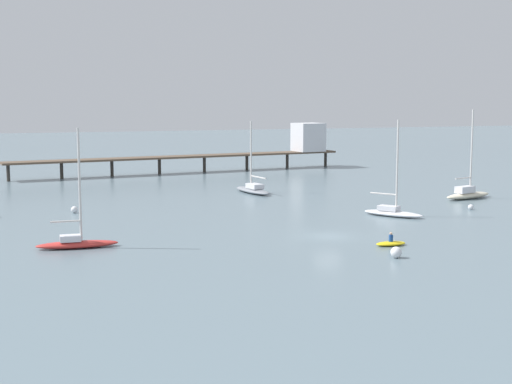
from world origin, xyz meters
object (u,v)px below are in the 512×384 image
Objects in this scene: sailboat_white at (393,211)px; mooring_buoy_far at (74,210)px; pier at (261,145)px; mooring_buoy_outer at (396,252)px; sailboat_cream at (468,193)px; dinghy_yellow at (391,243)px; mooring_buoy_near at (471,207)px; sailboat_red at (76,241)px; sailboat_gray at (253,189)px.

sailboat_white is 13.75× the size of mooring_buoy_far.
pier is 62.90× the size of mooring_buoy_outer.
sailboat_cream is at bearing -4.91° from mooring_buoy_far.
sailboat_cream is 46.29m from mooring_buoy_far.
mooring_buoy_near is at bearing 39.25° from dinghy_yellow.
dinghy_yellow is at bearing -140.75° from mooring_buoy_near.
pier is at bearing 80.44° from dinghy_yellow.
dinghy_yellow is 23.08m from mooring_buoy_near.
sailboat_white reaches higher than dinghy_yellow.
sailboat_cream is 49.86m from sailboat_red.
dinghy_yellow is 4.77m from mooring_buoy_outer.
mooring_buoy_outer reaches higher than mooring_buoy_near.
mooring_buoy_near is 0.68× the size of mooring_buoy_outer.
sailboat_cream reaches higher than sailboat_red.
sailboat_red reaches higher than dinghy_yellow.
mooring_buoy_near is (7.01, -49.92, -3.87)m from pier.
pier reaches higher than mooring_buoy_near.
sailboat_red is at bearing 163.49° from dinghy_yellow.
sailboat_cream is at bearing 47.23° from mooring_buoy_outer.
dinghy_yellow is at bearing -89.49° from sailboat_gray.
sailboat_white is at bearing -149.80° from sailboat_cream.
sailboat_white is 33.57m from mooring_buoy_far.
sailboat_gray is at bearing 131.04° from mooring_buoy_near.
pier reaches higher than mooring_buoy_far.
mooring_buoy_far is (-31.06, 12.72, -0.23)m from sailboat_white.
sailboat_gray is 15.24× the size of mooring_buoy_near.
pier is 92.42× the size of mooring_buoy_near.
sailboat_red is (-47.59, -14.88, -0.11)m from sailboat_cream.
mooring_buoy_near is at bearing -48.96° from sailboat_gray.
sailboat_white reaches higher than mooring_buoy_outer.
mooring_buoy_near is (42.79, 7.22, -0.31)m from sailboat_red.
pier is 5.66× the size of sailboat_red.
mooring_buoy_outer is (-1.94, -4.35, 0.23)m from dinghy_yellow.
mooring_buoy_near is 42.91m from mooring_buoy_far.
sailboat_gray is (-7.95, 22.00, -0.01)m from sailboat_white.
pier is 6.06× the size of sailboat_gray.
sailboat_red is 25.99m from dinghy_yellow.
sailboat_cream is 4.02× the size of dinghy_yellow.
sailboat_cream is 36.25m from mooring_buoy_outer.
mooring_buoy_outer is at bearing -136.26° from mooring_buoy_near.
sailboat_gray is at bearing 87.67° from mooring_buoy_outer.
sailboat_gray is 12.67× the size of mooring_buoy_far.
sailboat_gray is at bearing 90.51° from dinghy_yellow.
sailboat_gray is 27.71m from mooring_buoy_near.
sailboat_gray is 0.93× the size of sailboat_red.
sailboat_cream is at bearing 30.20° from sailboat_white.
mooring_buoy_near is 27.42m from mooring_buoy_outer.
sailboat_white is 20.25m from mooring_buoy_outer.
sailboat_gray is 24.91m from mooring_buoy_far.
sailboat_cream is 12.14× the size of mooring_buoy_outer.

